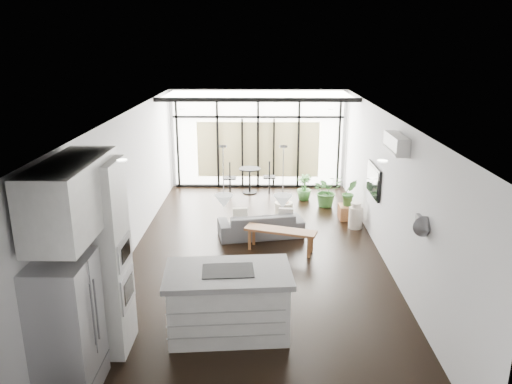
{
  "coord_description": "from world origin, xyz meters",
  "views": [
    {
      "loc": [
        0.12,
        -9.09,
        4.12
      ],
      "look_at": [
        0.0,
        0.3,
        1.25
      ],
      "focal_mm": 35.0,
      "sensor_mm": 36.0,
      "label": 1
    }
  ],
  "objects_px": {
    "island": "(229,302)",
    "sofa": "(261,220)",
    "milk_can": "(356,215)",
    "tv": "(374,180)",
    "pouf": "(284,209)",
    "console_bench": "(280,240)",
    "fridge": "(66,328)"
  },
  "relations": [
    {
      "from": "pouf",
      "to": "fridge",
      "type": "bearing_deg",
      "value": -114.18
    },
    {
      "from": "fridge",
      "to": "sofa",
      "type": "height_order",
      "value": "fridge"
    },
    {
      "from": "island",
      "to": "console_bench",
      "type": "relative_size",
      "value": 1.24
    },
    {
      "from": "island",
      "to": "sofa",
      "type": "bearing_deg",
      "value": 78.33
    },
    {
      "from": "island",
      "to": "milk_can",
      "type": "bearing_deg",
      "value": 53.8
    },
    {
      "from": "sofa",
      "to": "console_bench",
      "type": "bearing_deg",
      "value": 104.65
    },
    {
      "from": "sofa",
      "to": "pouf",
      "type": "bearing_deg",
      "value": -125.27
    },
    {
      "from": "console_bench",
      "to": "milk_can",
      "type": "height_order",
      "value": "milk_can"
    },
    {
      "from": "sofa",
      "to": "tv",
      "type": "xyz_separation_m",
      "value": [
        2.37,
        -0.1,
        0.94
      ]
    },
    {
      "from": "pouf",
      "to": "console_bench",
      "type": "bearing_deg",
      "value": -94.15
    },
    {
      "from": "island",
      "to": "tv",
      "type": "distance_m",
      "value": 4.7
    },
    {
      "from": "fridge",
      "to": "sofa",
      "type": "distance_m",
      "value": 5.57
    },
    {
      "from": "fridge",
      "to": "milk_can",
      "type": "distance_m",
      "value": 7.14
    },
    {
      "from": "sofa",
      "to": "milk_can",
      "type": "height_order",
      "value": "sofa"
    },
    {
      "from": "sofa",
      "to": "pouf",
      "type": "xyz_separation_m",
      "value": [
        0.55,
        1.27,
        -0.18
      ]
    },
    {
      "from": "fridge",
      "to": "sofa",
      "type": "relative_size",
      "value": 0.94
    },
    {
      "from": "island",
      "to": "milk_can",
      "type": "height_order",
      "value": "island"
    },
    {
      "from": "pouf",
      "to": "tv",
      "type": "distance_m",
      "value": 2.54
    },
    {
      "from": "milk_can",
      "to": "sofa",
      "type": "bearing_deg",
      "value": -166.72
    },
    {
      "from": "fridge",
      "to": "milk_can",
      "type": "bearing_deg",
      "value": 51.38
    },
    {
      "from": "sofa",
      "to": "tv",
      "type": "distance_m",
      "value": 2.55
    },
    {
      "from": "fridge",
      "to": "milk_can",
      "type": "relative_size",
      "value": 2.83
    },
    {
      "from": "sofa",
      "to": "tv",
      "type": "bearing_deg",
      "value": 165.75
    },
    {
      "from": "island",
      "to": "console_bench",
      "type": "bearing_deg",
      "value": 69.06
    },
    {
      "from": "milk_can",
      "to": "fridge",
      "type": "bearing_deg",
      "value": -128.62
    },
    {
      "from": "island",
      "to": "sofa",
      "type": "height_order",
      "value": "island"
    },
    {
      "from": "console_bench",
      "to": "sofa",
      "type": "bearing_deg",
      "value": 134.23
    },
    {
      "from": "pouf",
      "to": "island",
      "type": "bearing_deg",
      "value": -101.28
    },
    {
      "from": "sofa",
      "to": "milk_can",
      "type": "distance_m",
      "value": 2.22
    },
    {
      "from": "pouf",
      "to": "milk_can",
      "type": "xyz_separation_m",
      "value": [
        1.6,
        -0.76,
        0.13
      ]
    },
    {
      "from": "milk_can",
      "to": "console_bench",
      "type": "bearing_deg",
      "value": -143.04
    },
    {
      "from": "console_bench",
      "to": "fridge",
      "type": "bearing_deg",
      "value": -104.53
    }
  ]
}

